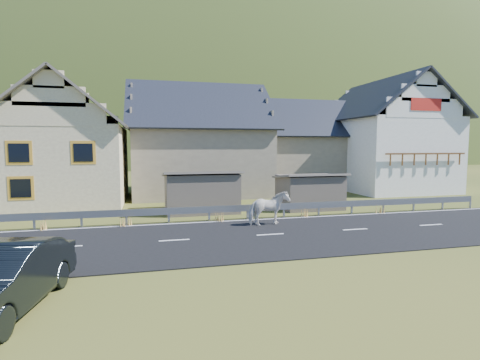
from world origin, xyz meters
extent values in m
plane|color=#323D18|center=(0.00, 0.00, 0.00)|extent=(160.00, 160.00, 0.00)
cube|color=black|center=(0.00, 0.00, 0.02)|extent=(60.00, 7.00, 0.04)
cube|color=silver|center=(0.00, 0.00, 0.04)|extent=(60.00, 6.60, 0.01)
cube|color=#93969B|center=(0.00, 3.68, 0.58)|extent=(28.00, 0.08, 0.34)
cube|color=#93969B|center=(-10.00, 3.70, 0.35)|extent=(0.10, 0.06, 0.70)
cube|color=#93969B|center=(-8.00, 3.70, 0.35)|extent=(0.10, 0.06, 0.70)
cube|color=#93969B|center=(-6.00, 3.70, 0.35)|extent=(0.10, 0.06, 0.70)
cube|color=#93969B|center=(-4.00, 3.70, 0.35)|extent=(0.10, 0.06, 0.70)
cube|color=#93969B|center=(-2.00, 3.70, 0.35)|extent=(0.10, 0.06, 0.70)
cube|color=#93969B|center=(0.00, 3.70, 0.35)|extent=(0.10, 0.06, 0.70)
cube|color=#93969B|center=(2.00, 3.70, 0.35)|extent=(0.10, 0.06, 0.70)
cube|color=#93969B|center=(4.00, 3.70, 0.35)|extent=(0.10, 0.06, 0.70)
cube|color=#93969B|center=(6.00, 3.70, 0.35)|extent=(0.10, 0.06, 0.70)
cube|color=#93969B|center=(8.00, 3.70, 0.35)|extent=(0.10, 0.06, 0.70)
cube|color=#93969B|center=(10.00, 3.70, 0.35)|extent=(0.10, 0.06, 0.70)
cube|color=#93969B|center=(12.00, 3.70, 0.35)|extent=(0.10, 0.06, 0.70)
cube|color=#93969B|center=(14.00, 3.70, 0.35)|extent=(0.10, 0.06, 0.70)
cube|color=#6D6053|center=(-2.00, 6.50, 1.10)|extent=(4.30, 3.30, 2.40)
cube|color=#6D6053|center=(4.50, 6.00, 1.00)|extent=(3.80, 2.90, 2.20)
cube|color=beige|center=(-10.00, 12.00, 2.50)|extent=(7.00, 9.00, 5.00)
cube|color=gold|center=(-11.60, 7.50, 3.40)|extent=(1.30, 0.12, 1.30)
cube|color=gold|center=(-8.40, 7.50, 3.40)|extent=(1.30, 0.12, 1.30)
cube|color=gold|center=(-11.60, 7.50, 1.50)|extent=(1.30, 0.12, 1.30)
cube|color=gray|center=(-12.00, 13.50, 6.56)|extent=(0.70, 0.70, 2.40)
cube|color=gray|center=(-1.00, 15.00, 2.50)|extent=(10.00, 9.00, 5.00)
cube|color=gray|center=(9.00, 17.00, 2.30)|extent=(9.00, 8.00, 4.60)
cube|color=white|center=(15.00, 14.00, 3.00)|extent=(8.00, 10.00, 6.00)
cube|color=red|center=(15.00, 8.97, 6.80)|extent=(2.60, 0.06, 0.90)
cube|color=brown|center=(15.00, 8.75, 3.20)|extent=(6.80, 0.12, 0.12)
ellipsoid|color=#303E16|center=(5.00, 180.00, -20.00)|extent=(440.00, 280.00, 260.00)
imported|color=silver|center=(0.53, 1.82, 0.84)|extent=(1.16, 2.02, 1.61)
imported|color=black|center=(-8.22, -5.47, 0.76)|extent=(2.41, 4.85, 1.53)
camera|label=1|loc=(-4.97, -14.72, 3.76)|focal=28.00mm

